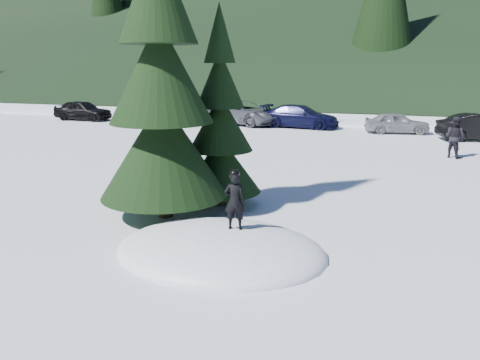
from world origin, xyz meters
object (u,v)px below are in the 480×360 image
(spruce_tall, at_px, (161,85))
(spruce_short, at_px, (220,130))
(car_1, at_px, (185,108))
(child_skier, at_px, (235,201))
(car_0, at_px, (83,110))
(car_3, at_px, (300,116))
(car_2, at_px, (243,113))
(adult_0, at_px, (455,137))
(car_4, at_px, (397,123))

(spruce_tall, xyz_separation_m, spruce_short, (1.00, 1.40, -1.22))
(spruce_tall, bearing_deg, car_1, 113.71)
(child_skier, xyz_separation_m, car_0, (-18.12, 19.33, -0.37))
(car_3, bearing_deg, car_2, 88.90)
(car_3, bearing_deg, adult_0, -127.35)
(spruce_short, height_order, car_2, spruce_short)
(spruce_tall, distance_m, car_1, 22.68)
(spruce_short, xyz_separation_m, car_3, (-1.25, 17.20, -1.40))
(child_skier, xyz_separation_m, car_3, (-2.69, 20.20, -0.37))
(adult_0, distance_m, car_2, 14.47)
(child_skier, relative_size, car_1, 0.25)
(spruce_short, height_order, child_skier, spruce_short)
(car_0, height_order, car_1, car_1)
(spruce_tall, bearing_deg, child_skier, -33.04)
(adult_0, bearing_deg, child_skier, 105.88)
(spruce_tall, xyz_separation_m, car_3, (-0.25, 18.60, -2.62))
(child_skier, height_order, car_2, child_skier)
(spruce_tall, bearing_deg, car_4, 72.85)
(car_3, bearing_deg, spruce_tall, -173.29)
(adult_0, relative_size, car_4, 0.49)
(child_skier, relative_size, car_3, 0.25)
(spruce_tall, xyz_separation_m, car_4, (5.51, 17.85, -2.71))
(car_0, height_order, car_4, car_0)
(spruce_tall, relative_size, car_4, 2.41)
(car_1, xyz_separation_m, car_3, (8.82, -2.03, -0.07))
(child_skier, distance_m, car_4, 19.69)
(spruce_tall, height_order, adult_0, spruce_tall)
(child_skier, distance_m, car_1, 25.03)
(car_1, relative_size, car_2, 0.85)
(car_0, relative_size, car_2, 0.75)
(spruce_short, xyz_separation_m, adult_0, (6.85, 9.58, -1.23))
(car_0, distance_m, car_1, 7.22)
(car_3, height_order, car_4, car_3)
(car_1, distance_m, car_2, 5.16)
(adult_0, height_order, car_0, adult_0)
(car_1, bearing_deg, adult_0, -130.24)
(spruce_short, distance_m, child_skier, 3.48)
(spruce_short, distance_m, car_3, 17.31)
(child_skier, height_order, adult_0, adult_0)
(spruce_short, height_order, car_4, spruce_short)
(child_skier, bearing_deg, car_1, -73.14)
(spruce_tall, relative_size, car_1, 1.83)
(car_0, bearing_deg, car_2, -82.64)
(car_3, distance_m, car_4, 5.81)
(car_3, bearing_deg, spruce_short, -169.90)
(spruce_short, bearing_deg, child_skier, -64.21)
(car_2, bearing_deg, car_0, 119.86)
(spruce_tall, relative_size, car_0, 2.08)
(adult_0, bearing_deg, car_4, -32.10)
(child_skier, xyz_separation_m, adult_0, (5.40, 12.57, -0.20))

